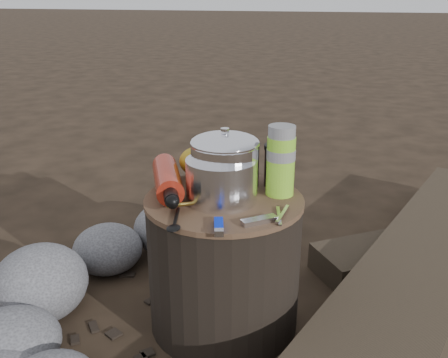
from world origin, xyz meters
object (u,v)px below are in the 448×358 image
(camping_pot, at_px, (225,165))
(travel_mug, at_px, (278,166))
(stump, at_px, (224,262))
(log_main, at_px, (420,274))
(fuel_bottle, at_px, (167,179))
(thermos, at_px, (281,161))

(camping_pot, relative_size, travel_mug, 1.52)
(travel_mug, bearing_deg, camping_pot, -133.57)
(stump, xyz_separation_m, log_main, (0.59, 0.34, -0.13))
(camping_pot, bearing_deg, fuel_bottle, -176.73)
(stump, relative_size, log_main, 0.24)
(camping_pot, height_order, fuel_bottle, camping_pot)
(stump, relative_size, travel_mug, 3.59)
(log_main, bearing_deg, travel_mug, -140.57)
(camping_pot, relative_size, thermos, 0.95)
(stump, height_order, log_main, stump)
(camping_pot, xyz_separation_m, travel_mug, (0.13, 0.13, -0.03))
(log_main, bearing_deg, thermos, -132.76)
(travel_mug, bearing_deg, thermos, -73.99)
(stump, bearing_deg, travel_mug, 49.26)
(log_main, distance_m, fuel_bottle, 0.92)
(thermos, bearing_deg, travel_mug, 106.01)
(log_main, distance_m, thermos, 0.68)
(stump, height_order, travel_mug, travel_mug)
(fuel_bottle, height_order, thermos, thermos)
(stump, distance_m, fuel_bottle, 0.31)
(fuel_bottle, distance_m, thermos, 0.34)
(log_main, height_order, travel_mug, travel_mug)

